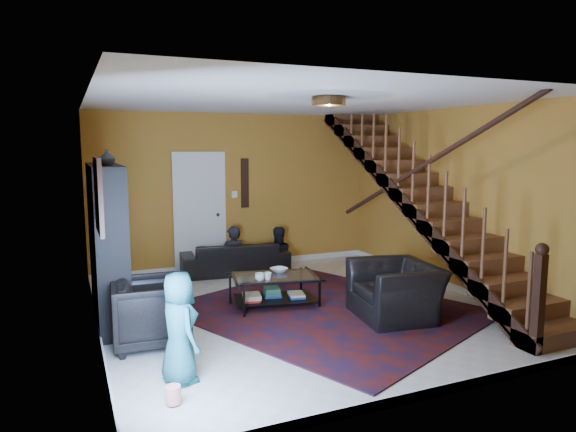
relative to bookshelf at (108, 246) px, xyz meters
The scene contains 21 objects.
floor 2.66m from the bookshelf, 14.01° to the right, with size 5.50×5.50×0.00m, color beige.
room 1.59m from the bookshelf, 34.27° to the left, with size 5.50×5.50×5.50m.
staircase 4.59m from the bookshelf, ahead, with size 0.95×5.02×3.18m.
bookshelf is the anchor object (origin of this frame).
door 2.73m from the bookshelf, 51.26° to the left, with size 0.82×0.05×2.05m, color silver.
framed_picture 1.70m from the bookshelf, 96.28° to the right, with size 0.04×0.74×0.74m, color maroon.
wall_hanging 3.38m from the bookshelf, 39.82° to the left, with size 0.14×0.03×0.90m, color black.
ceiling_fixture 3.30m from the bookshelf, 30.20° to the right, with size 0.40×0.40×0.10m, color #3F2814.
rug 3.00m from the bookshelf, 17.08° to the right, with size 3.17×3.62×0.02m, color #41100B.
sofa 2.87m from the bookshelf, 37.55° to the left, with size 1.86×0.73×0.54m, color black.
armchair_left 1.28m from the bookshelf, 71.86° to the right, with size 0.81×0.84×0.76m, color black.
armchair_right 3.74m from the bookshelf, 22.47° to the right, with size 1.11×0.97×0.72m, color black.
person_adult_a 2.91m from the bookshelf, 38.61° to the left, with size 0.47×0.31×1.28m, color black.
person_adult_b 3.60m from the bookshelf, 29.92° to the left, with size 0.59×0.46×1.21m, color black.
person_child 2.22m from the bookshelf, 77.95° to the right, with size 0.52×0.34×1.07m, color #185E5D.
coffee_table 2.28m from the bookshelf, ahead, with size 1.28×0.91×0.44m.
cup_a 1.99m from the bookshelf, 15.53° to the right, with size 0.13×0.13×0.10m, color #999999.
cup_b 2.10m from the bookshelf, 14.53° to the right, with size 0.10×0.10×0.10m, color #999999.
bowl 2.34m from the bookshelf, ahead, with size 0.23×0.23×0.06m, color #999999.
vase 1.24m from the bookshelf, 90.00° to the right, with size 0.18×0.18×0.19m, color #999999.
popcorn_bucket 2.72m from the bookshelf, 83.20° to the right, with size 0.13×0.13×0.15m, color red.
Camera 1 is at (-2.85, -6.19, 2.23)m, focal length 32.00 mm.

